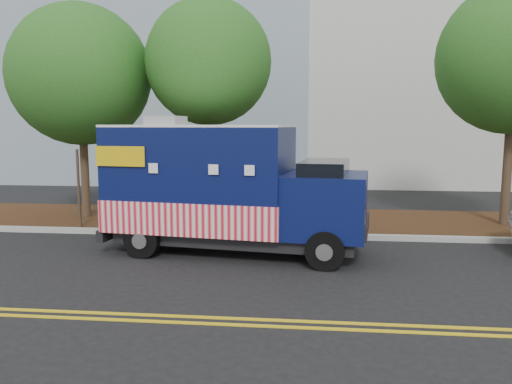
# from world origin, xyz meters

# --- Properties ---
(ground) EXTENTS (120.00, 120.00, 0.00)m
(ground) POSITION_xyz_m (0.00, 0.00, 0.00)
(ground) COLOR black
(ground) RESTS_ON ground
(curb) EXTENTS (120.00, 0.18, 0.15)m
(curb) POSITION_xyz_m (0.00, 1.40, 0.07)
(curb) COLOR #9E9E99
(curb) RESTS_ON ground
(mulch_strip) EXTENTS (120.00, 4.00, 0.15)m
(mulch_strip) POSITION_xyz_m (0.00, 3.50, 0.07)
(mulch_strip) COLOR #311F0D
(mulch_strip) RESTS_ON ground
(centerline_near) EXTENTS (120.00, 0.10, 0.01)m
(centerline_near) POSITION_xyz_m (0.00, -4.45, 0.01)
(centerline_near) COLOR gold
(centerline_near) RESTS_ON ground
(centerline_far) EXTENTS (120.00, 0.10, 0.01)m
(centerline_far) POSITION_xyz_m (0.00, -4.70, 0.01)
(centerline_far) COLOR gold
(centerline_far) RESTS_ON ground
(tree_a) EXTENTS (4.38, 4.38, 6.83)m
(tree_a) POSITION_xyz_m (-5.10, 3.27, 4.63)
(tree_a) COLOR #38281C
(tree_a) RESTS_ON ground
(tree_b) EXTENTS (3.79, 3.79, 6.86)m
(tree_b) POSITION_xyz_m (-0.99, 3.12, 4.95)
(tree_b) COLOR #38281C
(tree_b) RESTS_ON ground
(sign_post) EXTENTS (0.06, 0.06, 2.40)m
(sign_post) POSITION_xyz_m (-4.52, 1.57, 1.20)
(sign_post) COLOR #473828
(sign_post) RESTS_ON ground
(food_truck) EXTENTS (6.51, 3.14, 3.30)m
(food_truck) POSITION_xyz_m (0.00, -0.18, 1.49)
(food_truck) COLOR black
(food_truck) RESTS_ON ground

